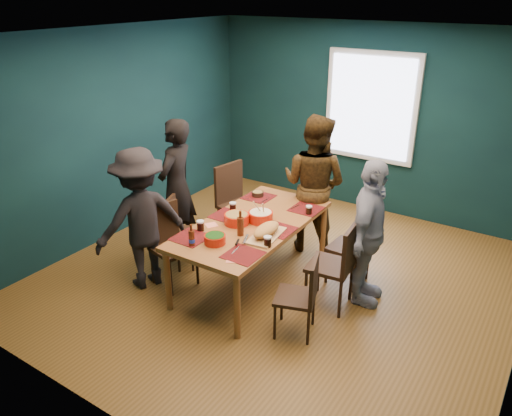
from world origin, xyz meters
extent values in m
cube|color=brown|center=(0.00, 0.00, -0.01)|extent=(5.00, 5.00, 0.01)
cube|color=white|center=(0.00, 0.00, 2.70)|extent=(5.00, 5.00, 0.01)
cube|color=#0E3031|center=(-2.50, 0.00, 1.35)|extent=(0.01, 5.00, 2.70)
cube|color=#0E3031|center=(0.00, 2.50, 1.35)|extent=(5.00, 0.01, 2.70)
cube|color=#0E3031|center=(0.00, -2.50, 1.35)|extent=(5.00, 0.01, 2.70)
cube|color=white|center=(0.00, 2.47, 1.55)|extent=(1.35, 0.06, 1.55)
cube|color=#9E5F2F|center=(-0.23, -0.25, 0.73)|extent=(1.02, 2.00, 0.05)
cylinder|color=#9E5F2F|center=(-0.67, -1.16, 0.35)|extent=(0.07, 0.07, 0.70)
cylinder|color=#9E5F2F|center=(0.20, -1.16, 0.35)|extent=(0.07, 0.07, 0.70)
cylinder|color=#9E5F2F|center=(-0.67, 0.67, 0.35)|extent=(0.07, 0.07, 0.70)
cylinder|color=#9E5F2F|center=(0.20, 0.67, 0.35)|extent=(0.07, 0.07, 0.70)
cube|color=black|center=(-0.92, 0.51, 0.50)|extent=(0.55, 0.55, 0.04)
cube|color=black|center=(-1.13, 0.55, 0.78)|extent=(0.13, 0.47, 0.51)
cylinder|color=black|center=(-1.15, 0.35, 0.24)|extent=(0.04, 0.04, 0.48)
cylinder|color=black|center=(-0.76, 0.28, 0.24)|extent=(0.04, 0.04, 0.48)
cylinder|color=black|center=(-1.08, 0.75, 0.24)|extent=(0.04, 0.04, 0.48)
cylinder|color=black|center=(-0.68, 0.67, 0.24)|extent=(0.04, 0.04, 0.48)
cube|color=black|center=(-1.16, -0.33, 0.40)|extent=(0.48, 0.48, 0.04)
cube|color=black|center=(-1.32, -0.39, 0.63)|extent=(0.16, 0.37, 0.41)
cylinder|color=black|center=(-1.26, -0.54, 0.19)|extent=(0.03, 0.03, 0.38)
cylinder|color=black|center=(-0.96, -0.43, 0.19)|extent=(0.03, 0.03, 0.38)
cylinder|color=black|center=(-1.37, -0.24, 0.19)|extent=(0.03, 0.03, 0.38)
cylinder|color=black|center=(-1.06, -0.13, 0.19)|extent=(0.03, 0.03, 0.38)
cube|color=black|center=(-0.95, -0.75, 0.45)|extent=(0.50, 0.50, 0.04)
cube|color=black|center=(-1.13, -0.71, 0.70)|extent=(0.14, 0.42, 0.46)
cylinder|color=black|center=(-1.16, -0.88, 0.21)|extent=(0.03, 0.03, 0.43)
cylinder|color=black|center=(-0.81, -0.97, 0.21)|extent=(0.03, 0.03, 0.43)
cylinder|color=black|center=(-1.08, -0.53, 0.21)|extent=(0.03, 0.03, 0.43)
cylinder|color=black|center=(-0.73, -0.62, 0.21)|extent=(0.03, 0.03, 0.43)
cube|color=black|center=(0.67, 0.37, 0.43)|extent=(0.42, 0.42, 0.04)
cube|color=black|center=(0.85, 0.36, 0.67)|extent=(0.06, 0.40, 0.44)
cylinder|color=black|center=(0.49, 0.21, 0.21)|extent=(0.03, 0.03, 0.41)
cylinder|color=black|center=(0.83, 0.19, 0.21)|extent=(0.03, 0.03, 0.41)
cylinder|color=black|center=(0.50, 0.55, 0.21)|extent=(0.03, 0.03, 0.41)
cylinder|color=black|center=(0.85, 0.53, 0.21)|extent=(0.03, 0.03, 0.41)
cube|color=black|center=(0.69, -0.16, 0.46)|extent=(0.48, 0.48, 0.04)
cube|color=black|center=(0.88, -0.14, 0.72)|extent=(0.09, 0.44, 0.48)
cylinder|color=black|center=(0.52, -0.37, 0.22)|extent=(0.03, 0.03, 0.44)
cylinder|color=black|center=(0.89, -0.33, 0.22)|extent=(0.03, 0.03, 0.44)
cylinder|color=black|center=(0.48, 0.00, 0.22)|extent=(0.03, 0.03, 0.44)
cylinder|color=black|center=(0.85, 0.04, 0.22)|extent=(0.03, 0.03, 0.44)
cube|color=black|center=(0.62, -0.78, 0.40)|extent=(0.48, 0.48, 0.04)
cube|color=black|center=(0.78, -0.72, 0.63)|extent=(0.15, 0.37, 0.41)
cylinder|color=black|center=(0.52, -0.98, 0.19)|extent=(0.03, 0.03, 0.38)
cylinder|color=black|center=(0.82, -0.88, 0.19)|extent=(0.03, 0.03, 0.38)
cylinder|color=black|center=(0.41, -0.68, 0.19)|extent=(0.03, 0.03, 0.38)
cylinder|color=black|center=(0.72, -0.57, 0.19)|extent=(0.03, 0.03, 0.38)
imported|color=black|center=(-1.47, -0.07, 0.85)|extent=(0.52, 0.69, 1.70)
imported|color=black|center=(-0.05, 0.87, 0.88)|extent=(0.87, 0.68, 1.76)
imported|color=white|center=(0.96, 0.11, 0.80)|extent=(0.54, 0.98, 1.59)
imported|color=black|center=(-1.24, -0.92, 0.80)|extent=(0.94, 1.18, 1.60)
cylinder|color=red|center=(-0.36, -0.35, 0.81)|extent=(0.27, 0.27, 0.11)
cylinder|color=#5C9B38|center=(-0.36, -0.35, 0.86)|extent=(0.24, 0.24, 0.02)
cylinder|color=red|center=(-0.17, -0.16, 0.81)|extent=(0.27, 0.27, 0.11)
cylinder|color=beige|center=(-0.17, -0.16, 0.86)|extent=(0.24, 0.24, 0.02)
cylinder|color=tan|center=(-0.14, -0.16, 0.90)|extent=(0.08, 0.15, 0.22)
cylinder|color=tan|center=(-0.20, -0.16, 0.90)|extent=(0.07, 0.15, 0.22)
cylinder|color=red|center=(-0.28, -0.85, 0.80)|extent=(0.22, 0.22, 0.09)
cylinder|color=#194A12|center=(-0.28, -0.85, 0.84)|extent=(0.19, 0.19, 0.02)
cube|color=tan|center=(0.08, -0.44, 0.76)|extent=(0.31, 0.53, 0.02)
ellipsoid|color=#C99548|center=(0.08, -0.44, 0.83)|extent=(0.23, 0.42, 0.12)
cube|color=#B4B4BB|center=(-0.05, -0.64, 0.78)|extent=(0.10, 0.20, 0.00)
cylinder|color=black|center=(-0.07, -0.75, 0.79)|extent=(0.06, 0.11, 0.02)
sphere|color=#1C6116|center=(0.08, -0.55, 0.84)|extent=(0.04, 0.04, 0.04)
sphere|color=#1C6116|center=(0.08, -0.44, 0.84)|extent=(0.04, 0.04, 0.04)
sphere|color=#1C6116|center=(0.08, -0.33, 0.84)|extent=(0.04, 0.04, 0.04)
cylinder|color=black|center=(-0.59, 0.42, 0.78)|extent=(0.15, 0.15, 0.06)
cylinder|color=#5C9B38|center=(-0.59, 0.42, 0.81)|extent=(0.12, 0.12, 0.01)
cylinder|color=#4B1D0D|center=(-0.44, -1.01, 0.84)|extent=(0.06, 0.06, 0.17)
cylinder|color=#4B1D0D|center=(-0.44, -1.01, 0.95)|extent=(0.02, 0.02, 0.07)
cylinder|color=#1933B3|center=(-0.44, -1.01, 0.81)|extent=(0.06, 0.06, 0.04)
cylinder|color=#4B1D0D|center=(-0.17, -0.56, 0.85)|extent=(0.07, 0.07, 0.20)
cylinder|color=#4B1D0D|center=(-0.17, -0.56, 0.99)|extent=(0.03, 0.03, 0.08)
cylinder|color=black|center=(-0.58, -0.70, 0.81)|extent=(0.08, 0.08, 0.11)
cylinder|color=silver|center=(-0.58, -0.70, 0.86)|extent=(0.08, 0.08, 0.02)
cylinder|color=black|center=(0.20, -0.62, 0.81)|extent=(0.08, 0.08, 0.11)
cylinder|color=silver|center=(0.20, -0.62, 0.86)|extent=(0.08, 0.08, 0.02)
cylinder|color=black|center=(0.18, 0.29, 0.80)|extent=(0.07, 0.07, 0.10)
cylinder|color=silver|center=(0.18, 0.29, 0.85)|extent=(0.07, 0.07, 0.01)
cylinder|color=black|center=(-0.58, -0.11, 0.81)|extent=(0.07, 0.07, 0.10)
cylinder|color=silver|center=(-0.58, -0.11, 0.85)|extent=(0.08, 0.08, 0.02)
cube|color=#FF866B|center=(0.17, -0.18, 0.76)|extent=(0.14, 0.14, 0.00)
cube|color=#FF866B|center=(-0.57, -0.54, 0.76)|extent=(0.17, 0.17, 0.00)
cube|color=#FF866B|center=(0.07, -1.00, 0.76)|extent=(0.21, 0.21, 0.00)
camera|label=1|loc=(2.50, -4.33, 3.12)|focal=35.00mm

